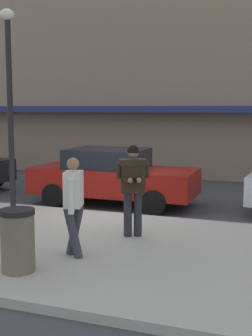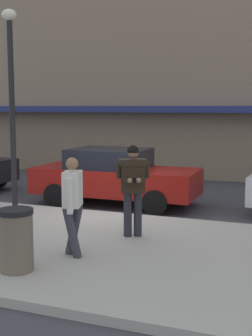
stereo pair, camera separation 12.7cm
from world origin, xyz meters
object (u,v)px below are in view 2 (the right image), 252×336
at_px(parked_sedan_mid, 114,176).
at_px(street_lamp_post, 11,88).
at_px(man_texting_on_phone, 133,181).
at_px(trash_bin, 16,240).
at_px(pedestrian_in_light_coat, 73,200).

distance_m(parked_sedan_mid, street_lamp_post, 3.59).
bearing_deg(man_texting_on_phone, street_lamp_post, 159.40).
height_order(street_lamp_post, trash_bin, street_lamp_post).
distance_m(man_texting_on_phone, pedestrian_in_light_coat, 1.61).
bearing_deg(parked_sedan_mid, street_lamp_post, -135.63).
xyz_separation_m(street_lamp_post, trash_bin, (2.74, -3.89, -2.51)).
bearing_deg(parked_sedan_mid, pedestrian_in_light_coat, -75.28).
height_order(man_texting_on_phone, pedestrian_in_light_coat, man_texting_on_phone).
bearing_deg(man_texting_on_phone, pedestrian_in_light_coat, -108.99).
relative_size(pedestrian_in_light_coat, street_lamp_post, 0.35).
relative_size(parked_sedan_mid, pedestrian_in_light_coat, 2.66).
distance_m(parked_sedan_mid, pedestrian_in_light_coat, 4.98).
xyz_separation_m(parked_sedan_mid, street_lamp_post, (-1.94, -1.90, 2.35)).
height_order(parked_sedan_mid, street_lamp_post, street_lamp_post).
bearing_deg(parked_sedan_mid, trash_bin, -82.18).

